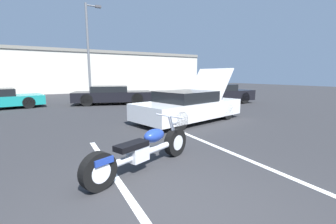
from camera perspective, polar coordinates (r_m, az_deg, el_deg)
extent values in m
plane|color=#2D2D30|center=(3.06, 1.41, -25.62)|extent=(80.00, 80.00, 0.00)
cube|color=white|center=(3.83, -11.66, -18.10)|extent=(0.12, 5.40, 0.01)
cube|color=white|center=(5.17, 18.73, -11.03)|extent=(0.12, 5.40, 0.01)
cube|color=beige|center=(26.42, -25.68, 9.26)|extent=(32.00, 4.00, 4.40)
cube|color=gray|center=(26.53, -25.99, 13.68)|extent=(32.00, 4.20, 0.30)
cylinder|color=slate|center=(18.90, -19.58, 14.17)|extent=(0.18, 0.18, 7.12)
cylinder|color=slate|center=(19.60, -18.74, 24.18)|extent=(0.90, 0.10, 0.10)
cube|color=#4C4C51|center=(19.68, -17.33, 24.18)|extent=(0.44, 0.28, 0.16)
cylinder|color=black|center=(4.99, 1.86, -7.65)|extent=(0.62, 0.39, 0.60)
cylinder|color=black|center=(3.70, -17.27, -14.19)|extent=(0.62, 0.39, 0.60)
cylinder|color=silver|center=(4.99, 1.86, -7.65)|extent=(0.37, 0.29, 0.33)
cylinder|color=silver|center=(3.70, -17.27, -14.19)|extent=(0.37, 0.29, 0.33)
cylinder|color=silver|center=(4.28, -6.18, -10.39)|extent=(1.58, 0.77, 0.12)
cube|color=silver|center=(4.17, -7.64, -10.37)|extent=(0.43, 0.36, 0.28)
ellipsoid|color=navy|center=(4.40, -3.52, -5.98)|extent=(0.57, 0.46, 0.26)
cube|color=black|center=(4.02, -9.22, -8.46)|extent=(0.68, 0.49, 0.10)
cube|color=navy|center=(3.67, -16.75, -11.61)|extent=(0.39, 0.33, 0.10)
cylinder|color=silver|center=(4.83, 1.18, -4.25)|extent=(0.31, 0.19, 0.62)
cylinder|color=silver|center=(4.68, 0.31, -1.02)|extent=(0.31, 0.66, 0.04)
sphere|color=silver|center=(4.83, 1.54, -2.38)|extent=(0.16, 0.16, 0.16)
cylinder|color=silver|center=(4.10, -11.74, -12.32)|extent=(1.21, 0.59, 0.09)
cube|color=white|center=(8.77, 5.28, 0.80)|extent=(4.75, 2.94, 0.61)
cube|color=black|center=(8.59, 4.54, 3.99)|extent=(2.35, 2.15, 0.40)
cylinder|color=black|center=(9.38, 14.71, 0.07)|extent=(0.66, 0.37, 0.62)
cylinder|color=black|center=(10.36, 6.93, 1.14)|extent=(0.66, 0.37, 0.62)
cylinder|color=black|center=(7.25, 2.89, -2.25)|extent=(0.66, 0.37, 0.62)
cylinder|color=black|center=(8.49, -5.18, -0.60)|extent=(0.66, 0.37, 0.62)
cube|color=white|center=(9.66, 10.43, 7.03)|extent=(1.33, 1.92, 1.29)
cube|color=#4C4C51|center=(9.67, 10.15, 3.04)|extent=(0.84, 1.16, 0.28)
cylinder|color=black|center=(14.31, -31.87, 2.04)|extent=(0.65, 0.33, 0.62)
cylinder|color=black|center=(15.98, -32.63, 2.58)|extent=(0.65, 0.33, 0.62)
cube|color=black|center=(14.48, -13.81, 3.91)|extent=(5.00, 3.07, 0.58)
cube|color=black|center=(14.45, -14.62, 5.72)|extent=(2.48, 2.17, 0.35)
cylinder|color=black|center=(13.71, -7.83, 3.28)|extent=(0.75, 0.41, 0.72)
cylinder|color=black|center=(15.30, -8.24, 3.87)|extent=(0.75, 0.41, 0.72)
cylinder|color=black|center=(13.83, -19.92, 2.86)|extent=(0.75, 0.41, 0.72)
cylinder|color=black|center=(15.41, -19.09, 3.50)|extent=(0.75, 0.41, 0.72)
cube|color=black|center=(14.73, 12.66, 4.16)|extent=(4.51, 1.98, 0.64)
cube|color=black|center=(14.58, 12.18, 6.14)|extent=(2.04, 1.76, 0.38)
cylinder|color=black|center=(15.07, 18.78, 3.40)|extent=(0.72, 0.23, 0.72)
cylinder|color=black|center=(16.29, 14.48, 4.00)|extent=(0.72, 0.23, 0.72)
cylinder|color=black|center=(13.22, 10.36, 3.00)|extent=(0.72, 0.23, 0.72)
cylinder|color=black|center=(14.59, 6.28, 3.66)|extent=(0.72, 0.23, 0.72)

